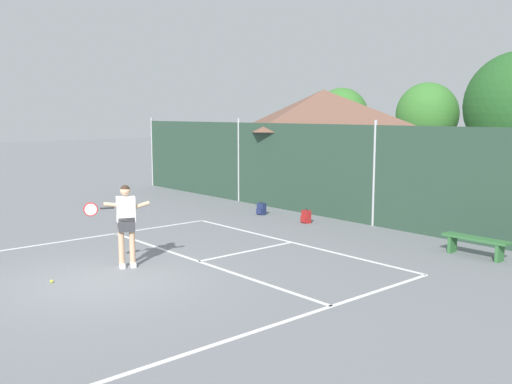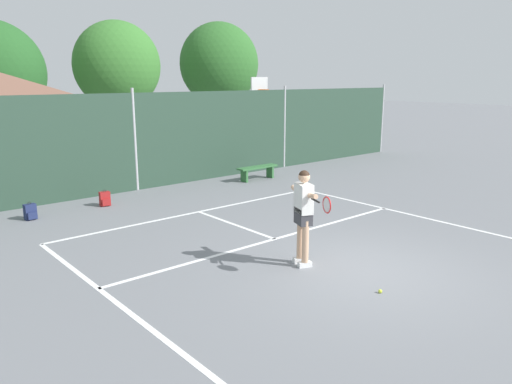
# 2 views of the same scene
# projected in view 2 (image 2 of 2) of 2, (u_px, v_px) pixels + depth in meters

# --- Properties ---
(ground_plane) EXTENTS (120.00, 120.00, 0.00)m
(ground_plane) POSITION_uv_depth(u_px,v_px,m) (364.00, 271.00, 9.18)
(ground_plane) COLOR slate
(court_markings) EXTENTS (8.30, 11.10, 0.01)m
(court_markings) POSITION_uv_depth(u_px,v_px,m) (338.00, 262.00, 9.66)
(court_markings) COLOR white
(court_markings) RESTS_ON ground
(chainlink_fence) EXTENTS (26.09, 0.09, 3.22)m
(chainlink_fence) POSITION_uv_depth(u_px,v_px,m) (135.00, 142.00, 15.51)
(chainlink_fence) COLOR #284233
(chainlink_fence) RESTS_ON ground
(basketball_hoop) EXTENTS (0.90, 0.67, 3.55)m
(basketball_hoop) POSITION_uv_depth(u_px,v_px,m) (259.00, 107.00, 21.22)
(basketball_hoop) COLOR #284CB2
(basketball_hoop) RESTS_ON ground
(treeline_backdrop) EXTENTS (27.84, 4.65, 6.96)m
(treeline_backdrop) POSITION_uv_depth(u_px,v_px,m) (87.00, 69.00, 25.95)
(treeline_backdrop) COLOR brown
(treeline_backdrop) RESTS_ON ground
(tennis_player) EXTENTS (0.49, 1.39, 1.85)m
(tennis_player) POSITION_uv_depth(u_px,v_px,m) (304.00, 209.00, 9.25)
(tennis_player) COLOR silver
(tennis_player) RESTS_ON ground
(tennis_ball) EXTENTS (0.07, 0.07, 0.07)m
(tennis_ball) POSITION_uv_depth(u_px,v_px,m) (380.00, 291.00, 8.25)
(tennis_ball) COLOR #CCE033
(tennis_ball) RESTS_ON ground
(backpack_navy) EXTENTS (0.30, 0.26, 0.46)m
(backpack_navy) POSITION_uv_depth(u_px,v_px,m) (30.00, 212.00, 12.50)
(backpack_navy) COLOR navy
(backpack_navy) RESTS_ON ground
(backpack_red) EXTENTS (0.30, 0.27, 0.46)m
(backpack_red) POSITION_uv_depth(u_px,v_px,m) (105.00, 199.00, 13.84)
(backpack_red) COLOR maroon
(backpack_red) RESTS_ON ground
(courtside_bench) EXTENTS (1.60, 0.36, 0.48)m
(courtside_bench) POSITION_uv_depth(u_px,v_px,m) (257.00, 170.00, 17.36)
(courtside_bench) COLOR #336B38
(courtside_bench) RESTS_ON ground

